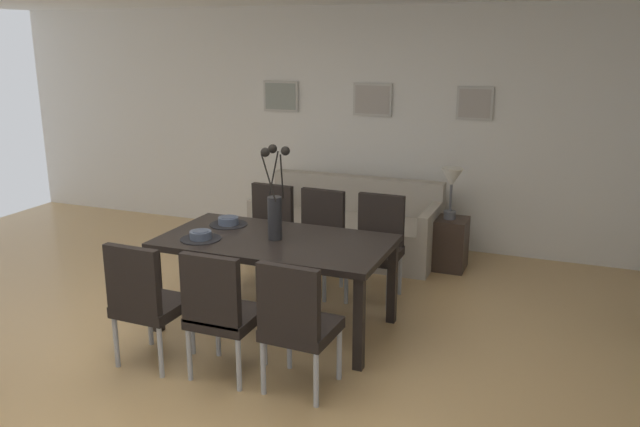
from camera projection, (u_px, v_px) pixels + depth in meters
The scene contains 20 objects.
ground_plane at pixel (207, 358), 4.77m from camera, with size 9.00×9.00×0.00m, color tan.
back_wall_panel at pixel (353, 126), 7.34m from camera, with size 9.00×0.10×2.60m, color silver.
dining_table at pixel (275, 248), 5.13m from camera, with size 1.80×0.97×0.74m.
dining_chair_near_left at pixel (145, 298), 4.54m from camera, with size 0.45×0.45×0.92m.
dining_chair_near_right at pixel (267, 229), 6.17m from camera, with size 0.46×0.46×0.92m.
dining_chair_far_left at pixel (220, 309), 4.37m from camera, with size 0.44×0.44×0.92m.
dining_chair_far_right at pixel (318, 236), 5.96m from camera, with size 0.46×0.46×0.92m.
dining_chair_mid_left at pixel (296, 321), 4.19m from camera, with size 0.46×0.46×0.92m.
dining_chair_mid_right at pixel (377, 242), 5.79m from camera, with size 0.44×0.44×0.92m.
centerpiece_vase at pixel (275, 204), 5.03m from camera, with size 0.21×0.23×0.73m.
placemat_near_left at pixel (201, 239), 5.10m from camera, with size 0.32×0.32×0.01m, color black.
bowl_near_left at pixel (201, 234), 5.09m from camera, with size 0.17×0.17×0.07m.
placemat_near_right at pixel (229, 224), 5.49m from camera, with size 0.32×0.32×0.01m, color black.
bowl_near_right at pixel (228, 220), 5.48m from camera, with size 0.17×0.17×0.07m.
sofa at pixel (348, 229), 6.97m from camera, with size 1.92×0.84×0.80m.
side_table at pixel (448, 244), 6.56m from camera, with size 0.36×0.36×0.52m, color #33261E.
table_lamp at pixel (452, 182), 6.39m from camera, with size 0.22×0.22×0.51m.
framed_picture_left at pixel (281, 96), 7.51m from camera, with size 0.43×0.03×0.35m.
framed_picture_center at pixel (372, 100), 7.12m from camera, with size 0.44×0.03×0.35m.
framed_picture_right at pixel (475, 103), 6.72m from camera, with size 0.37×0.03×0.34m.
Camera 1 is at (2.37, -3.71, 2.28)m, focal length 36.63 mm.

